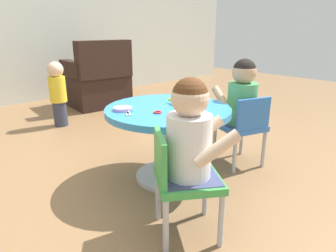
% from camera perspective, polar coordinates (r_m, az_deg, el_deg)
% --- Properties ---
extents(ground_plane, '(10.00, 10.00, 0.00)m').
position_cam_1_polar(ground_plane, '(2.11, 0.00, -9.79)').
color(ground_plane, olive).
extents(craft_table, '(0.81, 0.81, 0.50)m').
position_cam_1_polar(craft_table, '(1.96, 0.00, -0.20)').
color(craft_table, silver).
rests_on(craft_table, ground).
extents(child_chair_left, '(0.41, 0.41, 0.54)m').
position_cam_1_polar(child_chair_left, '(1.45, 2.51, -9.96)').
color(child_chair_left, '#B7B7BC').
rests_on(child_chair_left, ground).
extents(seated_child_left, '(0.44, 0.41, 0.51)m').
position_cam_1_polar(seated_child_left, '(1.37, 4.28, -1.41)').
color(seated_child_left, '#3F4772').
rests_on(seated_child_left, ground).
extents(child_chair_right, '(0.38, 0.38, 0.54)m').
position_cam_1_polar(child_chair_right, '(2.25, 14.13, -0.07)').
color(child_chair_right, '#B7B7BC').
rests_on(child_chair_right, ground).
extents(seated_child_right, '(0.36, 0.41, 0.51)m').
position_cam_1_polar(seated_child_right, '(2.22, 13.95, 5.78)').
color(seated_child_right, '#3F4772').
rests_on(seated_child_right, ground).
extents(armchair_dark, '(0.76, 0.76, 0.85)m').
position_cam_1_polar(armchair_dark, '(4.08, -13.29, 8.13)').
color(armchair_dark, black).
rests_on(armchair_dark, ground).
extents(toddler_standing, '(0.17, 0.17, 0.67)m').
position_cam_1_polar(toddler_standing, '(3.30, -20.31, 6.08)').
color(toddler_standing, '#33384C').
rests_on(toddler_standing, ground).
extents(rolling_pin, '(0.07, 0.23, 0.05)m').
position_cam_1_polar(rolling_pin, '(1.96, 2.74, 4.58)').
color(rolling_pin, green).
rests_on(rolling_pin, craft_table).
extents(craft_scissors, '(0.11, 0.14, 0.01)m').
position_cam_1_polar(craft_scissors, '(1.83, -7.78, 2.73)').
color(craft_scissors, silver).
rests_on(craft_scissors, craft_table).
extents(playdough_blob_0, '(0.11, 0.11, 0.02)m').
position_cam_1_polar(playdough_blob_0, '(1.87, -8.66, 3.27)').
color(playdough_blob_0, '#CC99E5').
rests_on(playdough_blob_0, craft_table).
extents(cookie_cutter_0, '(0.05, 0.05, 0.01)m').
position_cam_1_polar(cookie_cutter_0, '(1.80, -2.01, 2.65)').
color(cookie_cutter_0, red).
rests_on(cookie_cutter_0, craft_table).
extents(cookie_cutter_1, '(0.05, 0.05, 0.01)m').
position_cam_1_polar(cookie_cutter_1, '(1.81, 2.90, 2.78)').
color(cookie_cutter_1, '#4CB259').
rests_on(cookie_cutter_1, craft_table).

